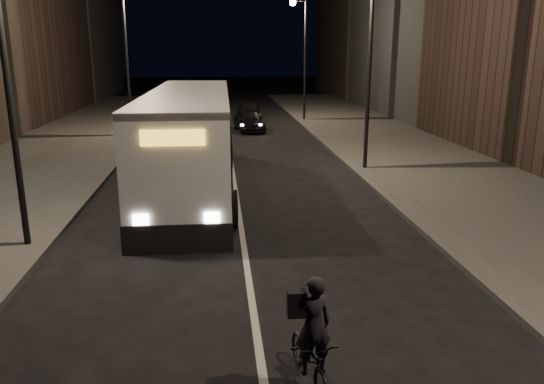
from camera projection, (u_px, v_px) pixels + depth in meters
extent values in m
plane|color=black|center=(253.00, 312.00, 10.53)|extent=(180.00, 180.00, 0.00)
cube|color=#363633|center=(413.00, 158.00, 24.80)|extent=(7.00, 70.00, 0.16)
cube|color=#363633|center=(37.00, 167.00, 23.10)|extent=(7.00, 70.00, 0.16)
cylinder|color=black|center=(369.00, 71.00, 21.52)|extent=(0.16, 0.16, 8.00)
cylinder|color=black|center=(305.00, 62.00, 36.88)|extent=(0.16, 0.16, 8.00)
cube|color=black|center=(299.00, 1.00, 35.78)|extent=(0.90, 0.08, 0.08)
sphere|color=#FFD18C|center=(293.00, 2.00, 35.77)|extent=(0.44, 0.44, 0.44)
cylinder|color=black|center=(8.00, 87.00, 12.72)|extent=(0.16, 0.16, 8.00)
cylinder|color=black|center=(127.00, 65.00, 30.00)|extent=(0.16, 0.16, 8.00)
cube|color=white|center=(191.00, 141.00, 19.43)|extent=(2.94, 13.29, 3.53)
cube|color=black|center=(190.00, 128.00, 19.30)|extent=(3.02, 12.85, 1.27)
cube|color=white|center=(189.00, 94.00, 18.98)|extent=(2.96, 13.29, 0.20)
cube|color=gold|center=(173.00, 138.00, 12.74)|extent=(1.55, 0.15, 0.39)
cylinder|color=black|center=(134.00, 211.00, 15.17)|extent=(0.40, 1.11, 1.10)
cylinder|color=black|center=(231.00, 209.00, 15.41)|extent=(0.40, 1.11, 1.10)
cylinder|color=black|center=(166.00, 153.00, 23.66)|extent=(0.40, 1.11, 1.10)
cylinder|color=black|center=(228.00, 152.00, 23.90)|extent=(0.40, 1.11, 1.10)
imported|color=black|center=(310.00, 358.00, 8.19)|extent=(0.85, 1.71, 0.86)
imported|color=black|center=(313.00, 325.00, 7.82)|extent=(0.63, 0.47, 1.57)
imported|color=black|center=(249.00, 120.00, 33.51)|extent=(2.04, 4.07, 1.33)
imported|color=#404042|center=(165.00, 128.00, 30.44)|extent=(1.62, 4.03, 1.30)
imported|color=black|center=(249.00, 111.00, 38.82)|extent=(1.90, 4.29, 1.22)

